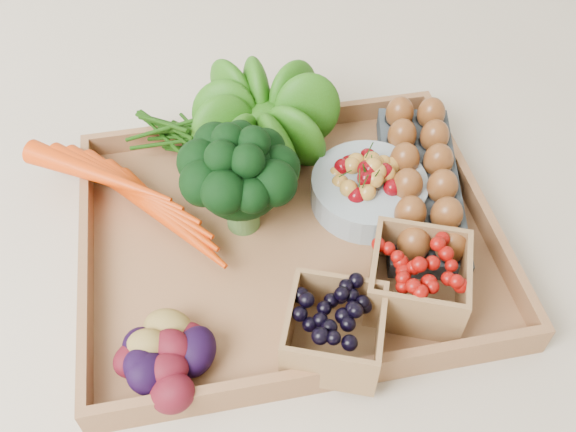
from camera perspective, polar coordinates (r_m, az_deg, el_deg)
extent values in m
plane|color=beige|center=(0.90, 0.00, -2.48)|extent=(4.00, 4.00, 0.00)
cube|color=#9B6941|center=(0.89, 0.00, -2.19)|extent=(0.55, 0.45, 0.01)
sphere|color=#234F0C|center=(0.95, -2.21, 9.03)|extent=(0.15, 0.15, 0.15)
cylinder|color=#8C9EA5|center=(0.92, 7.16, 2.25)|extent=(0.16, 0.16, 0.04)
cube|color=#374047|center=(0.94, 11.62, 2.47)|extent=(0.17, 0.32, 0.04)
cube|color=black|center=(0.76, 4.14, -10.16)|extent=(0.14, 0.14, 0.08)
cube|color=#800905|center=(0.81, 11.44, -5.51)|extent=(0.15, 0.15, 0.08)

